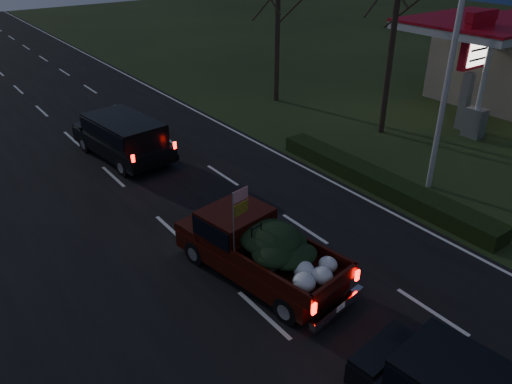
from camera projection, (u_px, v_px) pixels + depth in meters
ground at (264, 315)px, 12.87m from camera, size 120.00×120.00×0.00m
road_asphalt at (264, 315)px, 12.87m from camera, size 14.00×120.00×0.02m
hedge_row at (379, 182)px, 18.94m from camera, size 1.00×10.00×0.60m
light_pole at (455, 41)px, 16.68m from camera, size 0.50×0.90×9.16m
gas_price_pylon at (475, 52)px, 23.02m from camera, size 2.00×0.41×5.57m
gas_canopy at (482, 31)px, 24.50m from camera, size 7.10×6.10×4.88m
bare_tree_far at (278, 4)px, 26.38m from camera, size 3.60×3.60×7.00m
pickup_truck at (258, 246)px, 13.89m from camera, size 2.75×5.39×2.70m
lead_suv at (123, 134)px, 21.08m from camera, size 2.69×5.32×1.47m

